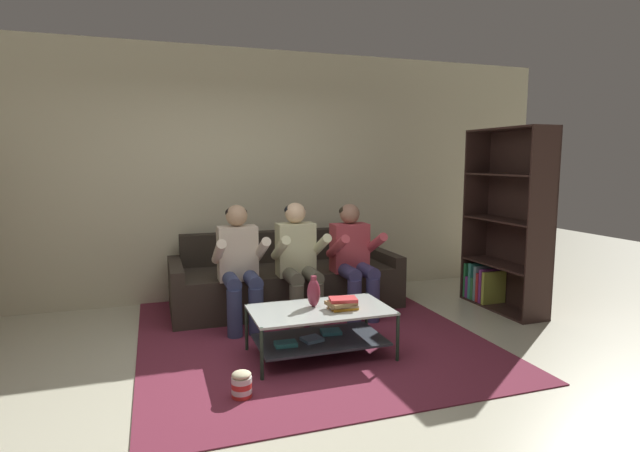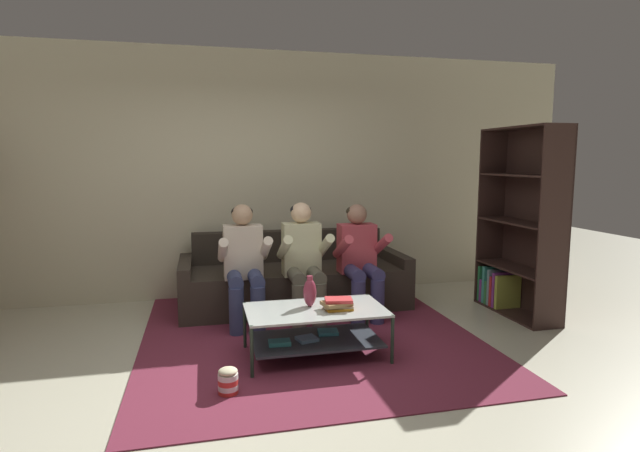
{
  "view_description": "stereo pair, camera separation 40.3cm",
  "coord_description": "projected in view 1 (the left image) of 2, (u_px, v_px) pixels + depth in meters",
  "views": [
    {
      "loc": [
        -0.84,
        -3.45,
        1.63
      ],
      "look_at": [
        0.57,
        0.72,
        1.04
      ],
      "focal_mm": 28.0,
      "sensor_mm": 36.0,
      "label": 1
    },
    {
      "loc": [
        -0.45,
        -3.56,
        1.63
      ],
      "look_at": [
        0.57,
        0.72,
        1.04
      ],
      "focal_mm": 28.0,
      "sensor_mm": 36.0,
      "label": 2
    }
  ],
  "objects": [
    {
      "name": "bookshelf",
      "position": [
        504.0,
        235.0,
        5.48
      ],
      "size": [
        0.37,
        1.06,
        1.97
      ],
      "color": "#35221D",
      "rests_on": "ground"
    },
    {
      "name": "book_stack",
      "position": [
        342.0,
        303.0,
        4.1
      ],
      "size": [
        0.27,
        0.22,
        0.09
      ],
      "color": "orange",
      "rests_on": "coffee_table"
    },
    {
      "name": "person_seated_middle",
      "position": [
        299.0,
        257.0,
        5.0
      ],
      "size": [
        0.5,
        0.58,
        1.2
      ],
      "color": "#595647",
      "rests_on": "ground"
    },
    {
      "name": "person_seated_left",
      "position": [
        240.0,
        261.0,
        4.81
      ],
      "size": [
        0.5,
        0.58,
        1.2
      ],
      "color": "navy",
      "rests_on": "ground"
    },
    {
      "name": "vase",
      "position": [
        314.0,
        292.0,
        4.16
      ],
      "size": [
        0.11,
        0.11,
        0.26
      ],
      "color": "maroon",
      "rests_on": "coffee_table"
    },
    {
      "name": "person_seated_right",
      "position": [
        354.0,
        255.0,
        5.18
      ],
      "size": [
        0.5,
        0.58,
        1.17
      ],
      "color": "#3B3868",
      "rests_on": "ground"
    },
    {
      "name": "ground",
      "position": [
        279.0,
        380.0,
        3.72
      ],
      "size": [
        16.8,
        16.8,
        0.0
      ],
      "primitive_type": "plane",
      "color": "beige"
    },
    {
      "name": "couch",
      "position": [
        285.0,
        282.0,
        5.57
      ],
      "size": [
        2.47,
        0.96,
        0.81
      ],
      "color": "#352D25",
      "rests_on": "ground"
    },
    {
      "name": "coffee_table",
      "position": [
        319.0,
        325.0,
        4.13
      ],
      "size": [
        1.14,
        0.65,
        0.41
      ],
      "color": "#B9C3BB",
      "rests_on": "ground"
    },
    {
      "name": "popcorn_tub",
      "position": [
        242.0,
        385.0,
        3.42
      ],
      "size": [
        0.14,
        0.14,
        0.19
      ],
      "color": "red",
      "rests_on": "ground"
    },
    {
      "name": "area_rug",
      "position": [
        304.0,
        331.0,
        4.77
      ],
      "size": [
        3.0,
        3.45,
        0.01
      ],
      "color": "maroon",
      "rests_on": "ground"
    },
    {
      "name": "back_partition",
      "position": [
        227.0,
        175.0,
        5.84
      ],
      "size": [
        8.4,
        0.12,
        2.9
      ],
      "primitive_type": "cube",
      "color": "beige",
      "rests_on": "ground"
    }
  ]
}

